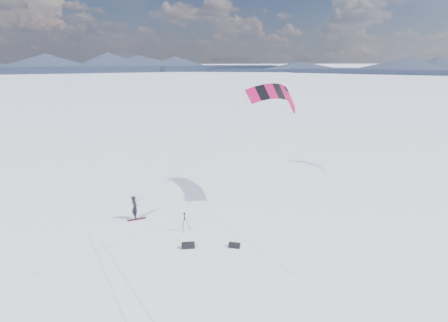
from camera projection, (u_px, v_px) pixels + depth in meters
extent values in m
plane|color=white|center=(158.00, 249.00, 19.98)|extent=(1800.00, 1800.00, 0.00)
cube|color=black|center=(387.00, 71.00, 289.17)|extent=(145.33, 128.71, 3.77)
cone|color=black|center=(388.00, 68.00, 288.61)|extent=(89.94, 89.94, 8.00)
cube|color=black|center=(281.00, 70.00, 319.38)|extent=(156.07, 96.69, 3.77)
cone|color=black|center=(281.00, 68.00, 318.82)|extent=(82.96, 82.96, 8.00)
cube|color=black|center=(185.00, 69.00, 322.94)|extent=(152.94, 56.08, 3.77)
cone|color=black|center=(185.00, 68.00, 322.38)|extent=(68.60, 68.60, 8.00)
cube|color=black|center=(82.00, 70.00, 299.53)|extent=(156.25, 77.25, 3.77)
cone|color=black|center=(82.00, 68.00, 298.96)|extent=(76.64, 76.64, 8.00)
cube|color=silver|center=(50.00, 306.00, 15.34)|extent=(6.00, 0.12, 0.01)
cube|color=silver|center=(97.00, 272.00, 17.80)|extent=(3.52, 7.29, 0.01)
cube|color=silver|center=(132.00, 247.00, 20.26)|extent=(6.45, 7.79, 0.01)
cube|color=silver|center=(160.00, 226.00, 22.71)|extent=(11.66, 3.07, 0.01)
imported|color=black|center=(136.00, 219.00, 23.85)|extent=(0.57, 0.74, 1.80)
cube|color=maroon|center=(137.00, 219.00, 23.69)|extent=(1.35, 0.51, 0.04)
cylinder|color=black|center=(187.00, 223.00, 21.99)|extent=(0.39, 0.05, 1.15)
cylinder|color=black|center=(183.00, 222.00, 22.08)|extent=(0.24, 0.35, 1.15)
cylinder|color=black|center=(184.00, 225.00, 21.79)|extent=(0.21, 0.36, 1.15)
cylinder|color=black|center=(185.00, 218.00, 21.83)|extent=(0.04, 0.04, 0.36)
cube|color=black|center=(184.00, 215.00, 21.76)|extent=(0.07, 0.07, 0.05)
cube|color=black|center=(184.00, 214.00, 21.74)|extent=(0.14, 0.10, 0.10)
cylinder|color=black|center=(184.00, 213.00, 21.82)|extent=(0.07, 0.10, 0.07)
cube|color=black|center=(188.00, 245.00, 20.12)|extent=(0.85, 0.44, 0.31)
cylinder|color=black|center=(188.00, 243.00, 20.07)|extent=(0.78, 0.13, 0.08)
cube|color=black|center=(234.00, 245.00, 20.17)|extent=(0.78, 0.58, 0.26)
cylinder|color=black|center=(234.00, 243.00, 20.13)|extent=(0.64, 0.33, 0.08)
cube|color=#C80D4D|center=(291.00, 102.00, 23.85)|extent=(1.15, 1.11, 1.61)
cube|color=black|center=(290.00, 97.00, 24.64)|extent=(0.95, 1.18, 1.51)
cube|color=#C80D4D|center=(286.00, 93.00, 25.50)|extent=(0.87, 1.18, 1.40)
cube|color=black|center=(280.00, 91.00, 26.37)|extent=(1.06, 1.18, 1.29)
cube|color=#C80D4D|center=(272.00, 91.00, 27.19)|extent=(1.24, 1.12, 1.40)
cube|color=black|center=(263.00, 93.00, 27.91)|extent=(1.39, 1.01, 1.51)
cube|color=#C80D4D|center=(253.00, 95.00, 28.48)|extent=(1.50, 0.85, 1.61)
cylinder|color=gray|center=(213.00, 152.00, 23.65)|extent=(11.74, 0.44, 6.87)
cylinder|color=gray|center=(200.00, 143.00, 25.97)|extent=(10.32, 5.64, 6.87)
cylinder|color=black|center=(134.00, 202.00, 23.45)|extent=(0.54, 0.17, 0.03)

